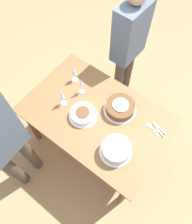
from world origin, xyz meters
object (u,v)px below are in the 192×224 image
at_px(cake_front_chocolate, 120,107).
at_px(wine_glass_near, 62,95).
at_px(person_cutting, 129,42).
at_px(wine_glass_far, 74,72).
at_px(wine_glass_extra, 81,84).
at_px(cake_center_white, 83,114).
at_px(cake_back_decorated, 116,149).

bearing_deg(cake_front_chocolate, wine_glass_near, 29.41).
xyz_separation_m(wine_glass_near, person_cutting, (-0.14, -0.94, 0.03)).
distance_m(cake_front_chocolate, wine_glass_far, 0.60).
xyz_separation_m(wine_glass_far, wine_glass_extra, (-0.16, 0.07, 0.01)).
relative_size(cake_center_white, wine_glass_near, 1.31).
height_order(cake_back_decorated, wine_glass_extra, wine_glass_extra).
distance_m(wine_glass_near, wine_glass_far, 0.31).
bearing_deg(cake_front_chocolate, person_cutting, -62.18).
xyz_separation_m(cake_center_white, person_cutting, (0.10, -0.94, 0.14)).
bearing_deg(wine_glass_near, cake_center_white, -178.35).
xyz_separation_m(cake_center_white, wine_glass_near, (0.25, 0.01, 0.11)).
xyz_separation_m(cake_front_chocolate, wine_glass_far, (0.59, -0.02, 0.09)).
relative_size(wine_glass_near, person_cutting, 0.14).
xyz_separation_m(cake_center_white, wine_glass_extra, (0.19, -0.21, 0.11)).
bearing_deg(wine_glass_far, cake_back_decorated, 153.74).
bearing_deg(wine_glass_extra, wine_glass_near, 74.84).
xyz_separation_m(cake_front_chocolate, cake_back_decorated, (-0.21, 0.38, 0.01)).
xyz_separation_m(cake_back_decorated, wine_glass_near, (0.71, -0.10, 0.09)).
relative_size(cake_back_decorated, wine_glass_near, 1.37).
height_order(cake_center_white, cake_front_chocolate, cake_front_chocolate).
distance_m(cake_front_chocolate, person_cutting, 0.76).
bearing_deg(person_cutting, wine_glass_extra, -4.13).
bearing_deg(cake_back_decorated, cake_center_white, -13.18).
distance_m(cake_front_chocolate, wine_glass_extra, 0.45).
relative_size(cake_front_chocolate, person_cutting, 0.21).
bearing_deg(wine_glass_near, cake_back_decorated, 171.89).
relative_size(wine_glass_near, wine_glass_far, 1.07).
bearing_deg(wine_glass_extra, person_cutting, -96.58).
relative_size(cake_back_decorated, wine_glass_far, 1.47).
distance_m(cake_back_decorated, wine_glass_far, 0.90).
height_order(cake_center_white, person_cutting, person_cutting).
distance_m(cake_center_white, person_cutting, 0.95).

